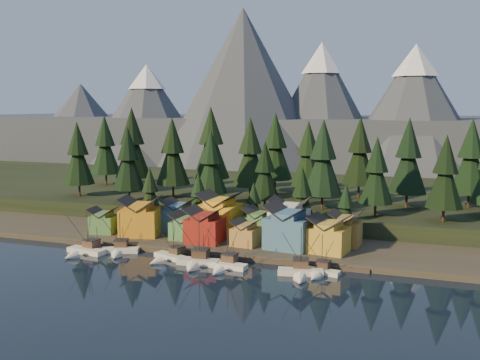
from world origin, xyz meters
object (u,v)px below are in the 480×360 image
(boat_0, at_px, (83,246))
(house_front_0, at_px, (103,220))
(boat_2, at_px, (168,252))
(boat_5, at_px, (301,266))
(boat_3, at_px, (197,255))
(boat_1, at_px, (119,245))
(house_back_0, at_px, (138,212))
(boat_6, at_px, (320,267))
(house_back_1, at_px, (179,214))
(house_front_1, at_px, (140,215))
(boat_4, at_px, (224,260))

(boat_0, relative_size, house_front_0, 1.49)
(boat_2, relative_size, boat_5, 0.91)
(boat_0, bearing_deg, boat_3, 9.12)
(boat_1, xyz_separation_m, house_back_0, (-6.85, 22.11, 3.98))
(house_front_0, height_order, house_back_0, house_back_0)
(boat_1, relative_size, boat_6, 1.12)
(boat_3, relative_size, boat_6, 1.28)
(house_back_0, bearing_deg, house_back_1, -10.59)
(boat_2, height_order, boat_3, boat_3)
(house_back_0, bearing_deg, boat_3, -50.69)
(house_back_1, bearing_deg, boat_6, -29.18)
(boat_5, distance_m, house_front_0, 62.20)
(boat_1, bearing_deg, boat_3, -26.90)
(boat_2, relative_size, house_front_0, 1.36)
(boat_5, bearing_deg, house_front_0, 154.17)
(boat_2, xyz_separation_m, house_back_1, (-7.94, 23.20, 4.34))
(house_front_1, distance_m, house_back_1, 11.47)
(house_front_0, bearing_deg, boat_2, -35.92)
(house_front_1, bearing_deg, boat_0, -125.30)
(boat_1, bearing_deg, boat_4, -25.60)
(boat_3, bearing_deg, boat_6, 0.80)
(house_front_0, distance_m, house_back_0, 11.13)
(boat_5, distance_m, boat_6, 4.42)
(house_front_1, relative_size, house_back_1, 1.33)
(boat_4, bearing_deg, house_back_0, 150.14)
(boat_3, distance_m, house_front_1, 29.96)
(boat_0, xyz_separation_m, house_front_0, (-4.51, 16.22, 2.99))
(house_front_0, bearing_deg, boat_4, -29.78)
(boat_0, distance_m, boat_3, 31.00)
(house_back_0, bearing_deg, house_front_1, -67.52)
(boat_3, relative_size, house_back_0, 1.37)
(boat_2, relative_size, boat_4, 0.97)
(boat_1, xyz_separation_m, boat_4, (29.74, -3.65, -0.02))
(house_front_1, bearing_deg, house_front_0, 171.06)
(boat_0, relative_size, boat_5, 1.00)
(boat_3, relative_size, house_front_1, 1.03)
(house_front_1, bearing_deg, boat_1, -97.68)
(boat_2, bearing_deg, house_front_1, 157.95)
(boat_5, height_order, house_front_1, house_front_1)
(boat_0, xyz_separation_m, house_back_0, (1.39, 25.61, 3.87))
(boat_0, relative_size, house_back_0, 1.29)
(boat_1, xyz_separation_m, boat_6, (51.09, -0.86, -0.23))
(boat_3, height_order, boat_5, boat_3)
(boat_4, relative_size, boat_5, 0.94)
(boat_5, height_order, house_back_0, boat_5)
(boat_2, height_order, boat_5, boat_5)
(boat_6, xyz_separation_m, house_front_1, (-52.57, 14.55, 5.16))
(boat_2, xyz_separation_m, boat_3, (8.42, -2.10, 0.52))
(house_front_0, relative_size, house_back_0, 0.86)
(house_back_0, bearing_deg, boat_5, -35.03)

